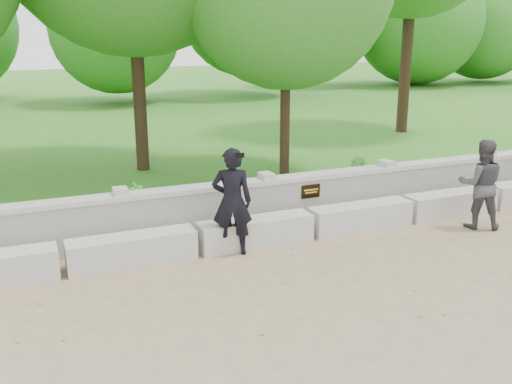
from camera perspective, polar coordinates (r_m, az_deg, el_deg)
ground at (r=8.26m, az=11.77°, el=-8.57°), size 80.00×80.00×0.00m
lawn at (r=20.84m, az=-10.70°, el=6.57°), size 40.00×22.00×0.25m
concrete_bench at (r=9.67m, az=5.45°, el=-3.20°), size 11.90×0.45×0.45m
parapet_wall at (r=10.19m, az=3.61°, el=-0.76°), size 12.50×0.35×0.90m
man_main at (r=8.73m, az=-2.42°, el=-0.96°), size 0.72×0.67×1.69m
visitor_left at (r=10.67m, az=21.57°, el=0.73°), size 0.97×0.92×1.58m
shrub_a at (r=9.98m, az=-11.66°, el=-0.77°), size 0.41×0.39×0.64m
shrub_b at (r=11.63m, az=10.12°, el=1.76°), size 0.36×0.42×0.68m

